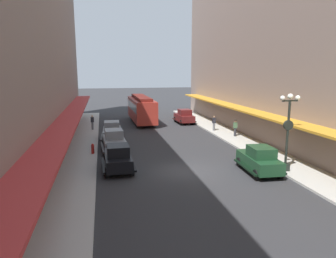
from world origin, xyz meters
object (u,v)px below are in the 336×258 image
(lamp_post_with_clock, at_px, (288,129))
(fire_hydrant, at_px, (93,149))
(parked_car_0, at_px, (114,141))
(pedestrian_2, at_px, (235,128))
(pedestrian_1, at_px, (92,122))
(parked_car_4, at_px, (112,131))
(parked_car_2, at_px, (184,116))
(parked_car_3, at_px, (259,159))
(pedestrian_0, at_px, (214,123))
(parked_car_1, at_px, (118,157))
(streetcar, at_px, (141,108))

(lamp_post_with_clock, distance_m, fire_hydrant, 14.80)
(parked_car_0, distance_m, pedestrian_2, 12.60)
(pedestrian_1, bearing_deg, lamp_post_with_clock, -53.44)
(parked_car_4, bearing_deg, parked_car_2, 40.17)
(parked_car_0, distance_m, parked_car_3, 11.98)
(parked_car_3, height_order, pedestrian_2, parked_car_3)
(parked_car_2, xyz_separation_m, pedestrian_1, (-11.45, -2.68, 0.05))
(fire_hydrant, distance_m, pedestrian_2, 14.54)
(pedestrian_0, bearing_deg, pedestrian_2, -72.24)
(parked_car_2, relative_size, pedestrian_0, 2.63)
(parked_car_1, relative_size, parked_car_3, 0.99)
(parked_car_1, xyz_separation_m, parked_car_2, (9.35, 17.47, 0.00))
(parked_car_4, distance_m, pedestrian_2, 12.38)
(pedestrian_0, xyz_separation_m, pedestrian_2, (1.05, -3.29, 0.02))
(parked_car_4, relative_size, pedestrian_0, 2.63)
(parked_car_3, relative_size, fire_hydrant, 5.27)
(parked_car_0, bearing_deg, parked_car_4, 90.62)
(parked_car_3, distance_m, pedestrian_0, 13.95)
(streetcar, bearing_deg, parked_car_3, -76.53)
(pedestrian_2, bearing_deg, parked_car_2, 107.02)
(streetcar, distance_m, pedestrian_1, 7.63)
(parked_car_3, height_order, parked_car_4, same)
(streetcar, bearing_deg, parked_car_0, -106.24)
(fire_hydrant, bearing_deg, streetcar, 68.54)
(parked_car_0, height_order, pedestrian_0, parked_car_0)
(lamp_post_with_clock, distance_m, pedestrian_1, 21.98)
(pedestrian_0, xyz_separation_m, pedestrian_1, (-13.26, 3.38, 0.00))
(pedestrian_0, relative_size, pedestrian_1, 1.00)
(parked_car_3, height_order, fire_hydrant, parked_car_3)
(streetcar, xyz_separation_m, pedestrian_0, (7.11, -7.81, -0.91))
(pedestrian_1, relative_size, pedestrian_2, 0.98)
(parked_car_1, height_order, parked_car_3, same)
(parked_car_3, distance_m, pedestrian_1, 20.59)
(parked_car_1, distance_m, parked_car_2, 19.81)
(parked_car_3, relative_size, lamp_post_with_clock, 0.84)
(parked_car_0, distance_m, pedestrian_1, 9.83)
(streetcar, height_order, pedestrian_2, streetcar)
(fire_hydrant, relative_size, pedestrian_1, 0.50)
(streetcar, bearing_deg, lamp_post_with_clock, -72.61)
(lamp_post_with_clock, bearing_deg, pedestrian_1, 126.56)
(parked_car_0, distance_m, pedestrian_0, 12.81)
(parked_car_3, relative_size, streetcar, 0.45)
(parked_car_1, distance_m, pedestrian_0, 15.96)
(parked_car_1, bearing_deg, pedestrian_2, 33.61)
(parked_car_0, height_order, streetcar, streetcar)
(parked_car_1, relative_size, streetcar, 0.44)
(parked_car_3, bearing_deg, pedestrian_2, 74.16)
(parked_car_0, relative_size, lamp_post_with_clock, 0.84)
(parked_car_3, xyz_separation_m, pedestrian_1, (-11.32, 17.20, 0.05))
(parked_car_1, bearing_deg, parked_car_4, 90.53)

